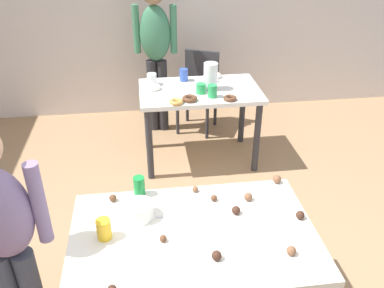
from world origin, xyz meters
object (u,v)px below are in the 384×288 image
mixing_bowl (139,210)px  soda_can (139,186)px  person_girl_near (4,235)px  pitcher_far (211,76)px  chair_far_table (199,86)px  person_adult_far (156,46)px  dining_table_near (193,246)px  dining_table_far (200,100)px

mixing_bowl → soda_can: size_ratio=1.32×
person_girl_near → mixing_bowl: person_girl_near is taller
soda_can → pitcher_far: size_ratio=0.48×
mixing_bowl → pitcher_far: 1.87m
chair_far_table → person_adult_far: 0.66m
person_adult_far → pitcher_far: bearing=-57.5°
dining_table_near → pitcher_far: bearing=77.7°
pitcher_far → soda_can: bearing=-114.0°
pitcher_far → mixing_bowl: bearing=-111.7°
person_adult_far → soda_can: size_ratio=13.13×
chair_far_table → mixing_bowl: chair_far_table is taller
dining_table_far → person_adult_far: (-0.36, 0.70, 0.33)m
dining_table_far → mixing_bowl: mixing_bowl is taller
dining_table_near → pitcher_far: (0.42, 1.90, 0.22)m
chair_far_table → soda_can: soda_can is taller
dining_table_near → soda_can: 0.48m
person_adult_far → mixing_bowl: (-0.23, -2.46, -0.17)m
mixing_bowl → pitcher_far: bearing=68.3°
dining_table_far → pitcher_far: pitcher_far is taller
person_adult_far → soda_can: bearing=-95.7°
dining_table_near → soda_can: bearing=126.2°
dining_table_far → person_adult_far: size_ratio=0.70×
dining_table_near → person_girl_near: bearing=-179.8°
dining_table_near → person_adult_far: size_ratio=0.80×
soda_can → dining_table_far: bearing=69.3°
dining_table_near → person_adult_far: bearing=90.9°
dining_table_near → mixing_bowl: size_ratio=7.94×
soda_can → mixing_bowl: bearing=-91.9°
dining_table_far → person_girl_near: size_ratio=0.78×
chair_far_table → soda_can: bearing=-107.0°
dining_table_near → chair_far_table: 2.65m
dining_table_near → pitcher_far: 1.96m
person_girl_near → pitcher_far: (1.33, 1.91, 0.02)m
pitcher_far → person_girl_near: bearing=-124.9°
dining_table_near → chair_far_table: chair_far_table is taller
chair_far_table → person_girl_near: 2.96m
person_girl_near → person_adult_far: person_adult_far is taller
soda_can → pitcher_far: (0.68, 1.54, 0.07)m
person_adult_far → mixing_bowl: 2.47m
mixing_bowl → soda_can: soda_can is taller
chair_far_table → person_girl_near: bearing=-117.0°
person_adult_far → dining_table_far: bearing=-62.7°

